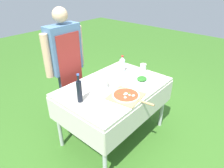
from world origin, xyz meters
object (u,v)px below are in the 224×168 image
prep_table (114,92)px  water_bottle (122,64)px  person_cook (65,60)px  pizza_on_peel (127,96)px  sauce_jar (143,68)px  mixing_tub (101,84)px  herb_container (142,79)px  oil_bottle (79,91)px

prep_table → water_bottle: size_ratio=5.63×
person_cook → pizza_on_peel: bearing=92.0°
person_cook → sauce_jar: 1.03m
mixing_tub → sauce_jar: (0.68, -0.13, -0.00)m
sauce_jar → prep_table: bearing=176.1°
pizza_on_peel → mixing_tub: mixing_tub is taller
prep_table → person_cook: size_ratio=0.81×
pizza_on_peel → water_bottle: (0.47, 0.43, 0.09)m
water_bottle → mixing_tub: bearing=-170.0°
water_bottle → herb_container: water_bottle is taller
prep_table → water_bottle: bearing=25.4°
prep_table → sauce_jar: 0.57m
water_bottle → sauce_jar: size_ratio=2.10×
person_cook → mixing_tub: person_cook is taller
pizza_on_peel → herb_container: bearing=3.0°
herb_container → sauce_jar: bearing=30.4°
oil_bottle → sauce_jar: size_ratio=2.87×
mixing_tub → oil_bottle: bearing=-174.4°
herb_container → prep_table: bearing=152.8°
pizza_on_peel → mixing_tub: size_ratio=3.31×
oil_bottle → mixing_tub: oil_bottle is taller
prep_table → sauce_jar: size_ratio=11.84×
pizza_on_peel → mixing_tub: (-0.03, 0.35, 0.04)m
person_cook → herb_container: 1.01m
person_cook → pizza_on_peel: person_cook is taller
person_cook → prep_table: bearing=101.1°
herb_container → mixing_tub: (-0.46, 0.26, 0.03)m
prep_table → water_bottle: 0.45m
herb_container → oil_bottle: bearing=164.8°
water_bottle → herb_container: (-0.04, -0.34, -0.09)m
pizza_on_peel → sauce_jar: 0.69m
prep_table → sauce_jar: (0.56, -0.04, 0.14)m
water_bottle → mixing_tub: water_bottle is taller
person_cook → oil_bottle: bearing=62.0°
prep_table → herb_container: 0.39m
pizza_on_peel → sauce_jar: bearing=9.9°
oil_bottle → water_bottle: size_ratio=1.37×
person_cook → water_bottle: bearing=133.3°
prep_table → herb_container: (0.33, -0.17, 0.11)m
pizza_on_peel → herb_container: (0.43, 0.09, 0.00)m
water_bottle → sauce_jar: (0.19, -0.21, -0.06)m
pizza_on_peel → oil_bottle: oil_bottle is taller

